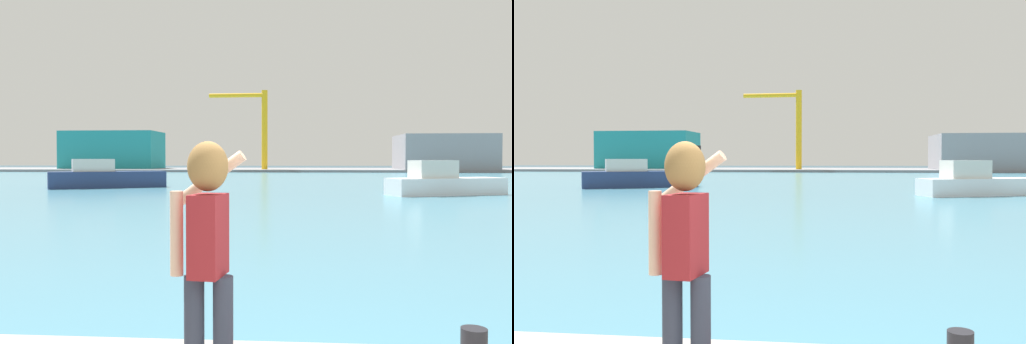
% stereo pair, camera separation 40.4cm
% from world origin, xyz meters
% --- Properties ---
extents(ground_plane, '(220.00, 220.00, 0.00)m').
position_xyz_m(ground_plane, '(0.00, 50.00, 0.00)').
color(ground_plane, '#334751').
extents(harbor_water, '(140.00, 100.00, 0.02)m').
position_xyz_m(harbor_water, '(0.00, 52.00, 0.01)').
color(harbor_water, teal).
rests_on(harbor_water, ground_plane).
extents(far_shore_dock, '(140.00, 20.00, 0.41)m').
position_xyz_m(far_shore_dock, '(0.00, 92.00, 0.20)').
color(far_shore_dock, gray).
rests_on(far_shore_dock, ground_plane).
extents(person_photographer, '(0.53, 0.56, 1.74)m').
position_xyz_m(person_photographer, '(-1.20, 0.90, 1.65)').
color(person_photographer, '#2D3342').
rests_on(person_photographer, quay_promenade).
extents(boat_moored, '(8.40, 5.62, 2.15)m').
position_xyz_m(boat_moored, '(-14.98, 36.43, 0.81)').
color(boat_moored, navy).
rests_on(boat_moored, harbor_water).
extents(boat_moored_2, '(7.47, 4.39, 2.08)m').
position_xyz_m(boat_moored_2, '(8.09, 30.27, 0.75)').
color(boat_moored_2, white).
rests_on(boat_moored_2, harbor_water).
extents(warehouse_left, '(16.74, 10.24, 6.67)m').
position_xyz_m(warehouse_left, '(-34.29, 93.15, 3.74)').
color(warehouse_left, teal).
rests_on(warehouse_left, far_shore_dock).
extents(warehouse_right, '(14.55, 12.04, 5.67)m').
position_xyz_m(warehouse_right, '(23.26, 88.18, 3.25)').
color(warehouse_right, gray).
rests_on(warehouse_right, far_shore_dock).
extents(port_crane, '(9.83, 1.00, 13.14)m').
position_xyz_m(port_crane, '(-7.41, 86.74, 8.47)').
color(port_crane, yellow).
rests_on(port_crane, far_shore_dock).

